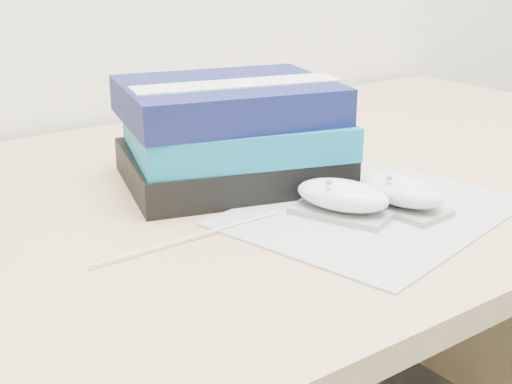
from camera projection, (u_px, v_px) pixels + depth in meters
desk at (223, 317)px, 1.08m from camera, size 1.60×0.80×0.73m
mousepad at (373, 211)px, 0.85m from camera, size 0.38×0.33×0.00m
mouse_rear at (342, 198)px, 0.83m from camera, size 0.10×0.13×0.05m
mouse_front at (401, 193)px, 0.84m from camera, size 0.07×0.12×0.05m
usb_cable at (191, 237)px, 0.77m from camera, size 0.24×0.01×0.00m
book_stack at (231, 133)px, 0.94m from camera, size 0.33×0.29×0.14m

